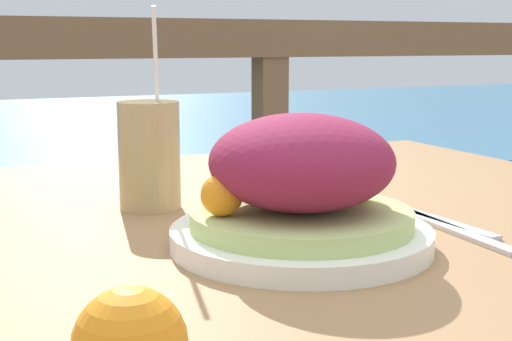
# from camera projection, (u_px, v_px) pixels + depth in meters

# --- Properties ---
(patio_table) EXTENTS (1.13, 1.00, 0.76)m
(patio_table) POSITION_uv_depth(u_px,v_px,m) (260.00, 304.00, 0.80)
(patio_table) COLOR #997047
(patio_table) RESTS_ON ground_plane
(railing_fence) EXTENTS (2.80, 0.08, 1.01)m
(railing_fence) POSITION_uv_depth(u_px,v_px,m) (89.00, 145.00, 1.61)
(railing_fence) COLOR brown
(railing_fence) RESTS_ON ground_plane
(sea_backdrop) EXTENTS (12.00, 4.00, 0.50)m
(sea_backdrop) POSITION_uv_depth(u_px,v_px,m) (0.00, 172.00, 3.94)
(sea_backdrop) COLOR teal
(sea_backdrop) RESTS_ON ground_plane
(salad_plate) EXTENTS (0.26, 0.26, 0.13)m
(salad_plate) POSITION_uv_depth(u_px,v_px,m) (297.00, 191.00, 0.69)
(salad_plate) COLOR white
(salad_plate) RESTS_ON patio_table
(drink_glass) EXTENTS (0.07, 0.08, 0.24)m
(drink_glass) POSITION_uv_depth(u_px,v_px,m) (149.00, 155.00, 0.85)
(drink_glass) COLOR tan
(drink_glass) RESTS_ON patio_table
(fork) EXTENTS (0.02, 0.18, 0.00)m
(fork) POSITION_uv_depth(u_px,v_px,m) (456.00, 231.00, 0.75)
(fork) COLOR silver
(fork) RESTS_ON patio_table
(knife) EXTENTS (0.03, 0.18, 0.00)m
(knife) POSITION_uv_depth(u_px,v_px,m) (435.00, 220.00, 0.80)
(knife) COLOR silver
(knife) RESTS_ON patio_table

